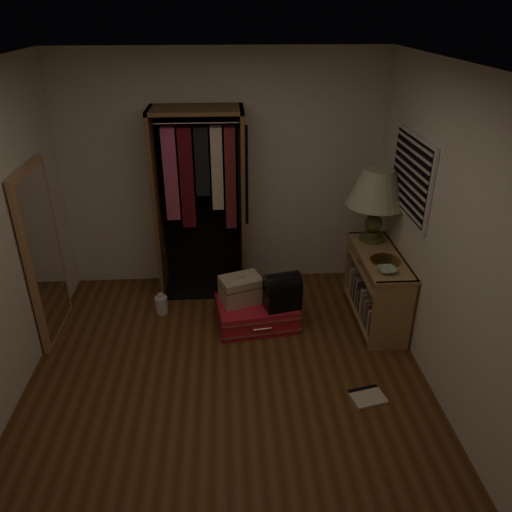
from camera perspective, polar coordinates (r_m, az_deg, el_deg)
The scene contains 13 objects.
ground at distance 4.44m, azimuth -3.22°, elevation -15.03°, with size 4.00×4.00×0.00m, color #553318.
room_walls at distance 3.65m, azimuth -2.64°, elevation 3.25°, with size 3.52×4.02×2.60m.
console_bookshelf at distance 5.27m, azimuth 13.50°, elevation -3.12°, with size 0.42×1.12×0.75m.
open_wardrobe at distance 5.38m, azimuth -6.12°, elevation 7.62°, with size 0.99×0.50×2.05m.
floor_mirror at distance 5.10m, azimuth -23.11°, elevation 0.12°, with size 0.06×0.80×1.70m.
pink_suitcase at distance 5.15m, azimuth 0.04°, elevation -6.54°, with size 0.88×0.69×0.25m.
train_case at distance 5.05m, azimuth -1.73°, elevation -3.82°, with size 0.48×0.40×0.29m.
black_bag at distance 4.93m, azimuth 3.03°, elevation -3.90°, with size 0.39×0.30×0.38m.
table_lamp at distance 5.16m, azimuth 13.70°, elevation 7.43°, with size 0.78×0.78×0.76m.
brass_tray at distance 4.95m, azimuth 14.55°, elevation -0.49°, with size 0.35×0.35×0.02m.
ceramic_bowl at distance 4.75m, azimuth 14.74°, elevation -1.57°, with size 0.17×0.17×0.04m, color #A1C2A9.
white_jug at distance 5.43m, azimuth -10.75°, elevation -5.46°, with size 0.16×0.16×0.23m.
floor_book at distance 4.46m, azimuth 12.55°, elevation -15.32°, with size 0.32×0.28×0.03m.
Camera 1 is at (0.04, -3.30, 2.97)m, focal length 35.00 mm.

